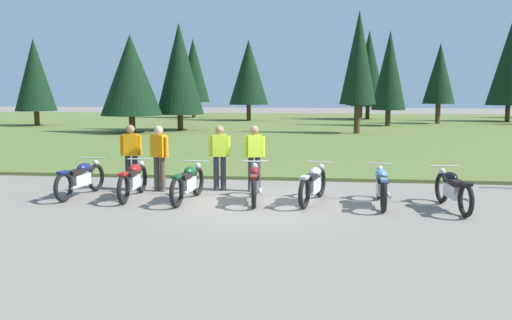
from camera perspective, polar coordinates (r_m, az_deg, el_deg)
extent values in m
plane|color=gray|center=(12.11, -0.33, -4.59)|extent=(140.00, 140.00, 0.00)
cube|color=#5B7033|center=(36.88, 4.43, 3.58)|extent=(80.00, 44.00, 0.10)
cylinder|color=#47331E|center=(49.08, -6.73, 5.35)|extent=(0.36, 0.36, 1.55)
cone|color=black|center=(49.09, -6.80, 9.60)|extent=(2.95, 2.95, 5.74)
cylinder|color=#47331E|center=(44.08, -0.79, 5.10)|extent=(0.36, 0.36, 1.43)
cone|color=black|center=(44.07, -0.80, 9.48)|extent=(3.26, 3.26, 5.30)
cylinder|color=#47331E|center=(38.48, 14.06, 4.38)|extent=(0.36, 0.36, 1.22)
cone|color=black|center=(38.46, 14.22, 9.38)|extent=(2.38, 2.38, 5.49)
cylinder|color=#47331E|center=(45.68, 11.21, 4.99)|extent=(0.36, 0.36, 1.36)
cone|color=black|center=(45.66, 11.30, 8.70)|extent=(2.48, 2.48, 4.55)
cylinder|color=#47331E|center=(47.62, 11.96, 5.00)|extent=(0.36, 0.36, 1.24)
cone|color=black|center=(47.62, 12.09, 9.66)|extent=(3.09, 3.09, 6.51)
cylinder|color=#47331E|center=(31.90, -13.23, 3.72)|extent=(0.36, 0.36, 1.13)
cone|color=black|center=(31.86, -13.39, 8.92)|extent=(3.57, 3.57, 4.66)
cylinder|color=#47331E|center=(31.06, 10.88, 4.31)|extent=(0.36, 0.36, 1.79)
cone|color=black|center=(31.08, 11.04, 10.85)|extent=(2.08, 2.08, 5.31)
cylinder|color=#47331E|center=(47.18, 25.54, 4.52)|extent=(0.36, 0.36, 1.42)
cone|color=black|center=(47.20, 25.83, 9.49)|extent=(3.47, 3.47, 6.78)
cylinder|color=#47331E|center=(40.58, -22.60, 4.12)|extent=(0.36, 0.36, 1.15)
cone|color=black|center=(40.55, -22.82, 8.48)|extent=(2.83, 2.83, 5.03)
cylinder|color=#47331E|center=(33.40, -8.18, 3.98)|extent=(0.36, 0.36, 1.10)
cone|color=black|center=(33.37, -8.29, 9.73)|extent=(2.96, 2.96, 5.59)
cylinder|color=#47331E|center=(42.05, 19.06, 4.69)|extent=(0.36, 0.36, 1.60)
cone|color=black|center=(42.04, 19.23, 8.83)|extent=(2.34, 2.34, 4.47)
torus|color=black|center=(14.01, -16.91, -1.81)|extent=(0.19, 0.71, 0.70)
torus|color=black|center=(12.85, -20.09, -2.76)|extent=(0.19, 0.71, 0.70)
cube|color=silver|center=(13.42, -18.44, -2.06)|extent=(0.28, 0.66, 0.28)
ellipsoid|color=navy|center=(13.53, -18.09, -0.77)|extent=(0.32, 0.51, 0.22)
cube|color=black|center=(13.20, -18.99, -1.26)|extent=(0.28, 0.50, 0.10)
cube|color=navy|center=(12.80, -20.16, -1.26)|extent=(0.18, 0.33, 0.06)
cylinder|color=silver|center=(13.86, -17.20, 0.21)|extent=(0.62, 0.11, 0.03)
sphere|color=silver|center=(13.98, -16.93, -0.26)|extent=(0.14, 0.14, 0.14)
cylinder|color=silver|center=(13.11, -18.60, -2.72)|extent=(0.14, 0.55, 0.07)
torus|color=black|center=(13.51, -12.27, -1.99)|extent=(0.13, 0.70, 0.70)
torus|color=black|center=(12.20, -14.14, -3.06)|extent=(0.13, 0.70, 0.70)
cube|color=silver|center=(12.85, -13.16, -2.28)|extent=(0.23, 0.65, 0.28)
ellipsoid|color=#AD1919|center=(12.97, -12.96, -0.93)|extent=(0.28, 0.49, 0.22)
cube|color=black|center=(12.60, -13.49, -1.46)|extent=(0.24, 0.49, 0.10)
cube|color=#AD1919|center=(12.14, -14.19, -1.48)|extent=(0.15, 0.33, 0.06)
cylinder|color=silver|center=(13.35, -12.45, 0.10)|extent=(0.62, 0.06, 0.03)
sphere|color=silver|center=(13.48, -12.29, -0.38)|extent=(0.14, 0.14, 0.14)
cylinder|color=silver|center=(12.54, -12.95, -2.97)|extent=(0.09, 0.55, 0.07)
torus|color=black|center=(12.92, -6.32, -2.30)|extent=(0.17, 0.71, 0.70)
torus|color=black|center=(11.62, -8.57, -3.43)|extent=(0.17, 0.71, 0.70)
cube|color=silver|center=(12.26, -7.39, -2.60)|extent=(0.27, 0.66, 0.28)
ellipsoid|color=#144C23|center=(12.38, -7.13, -1.19)|extent=(0.31, 0.50, 0.22)
cube|color=black|center=(12.02, -7.77, -1.75)|extent=(0.27, 0.50, 0.10)
cube|color=#144C23|center=(11.56, -8.60, -1.77)|extent=(0.17, 0.33, 0.06)
cylinder|color=silver|center=(12.75, -6.50, -0.11)|extent=(0.62, 0.10, 0.03)
sphere|color=silver|center=(12.88, -6.32, -0.62)|extent=(0.14, 0.14, 0.14)
cylinder|color=silver|center=(11.95, -7.25, -3.35)|extent=(0.13, 0.55, 0.07)
torus|color=black|center=(12.80, -0.11, -2.34)|extent=(0.17, 0.71, 0.70)
torus|color=black|center=(11.42, -0.23, -3.54)|extent=(0.17, 0.71, 0.70)
cube|color=silver|center=(12.10, -0.17, -2.67)|extent=(0.26, 0.66, 0.28)
ellipsoid|color=maroon|center=(12.23, -0.15, -1.23)|extent=(0.31, 0.50, 0.22)
cube|color=black|center=(11.85, -0.19, -1.81)|extent=(0.27, 0.50, 0.10)
cube|color=maroon|center=(11.36, -0.23, -1.85)|extent=(0.17, 0.33, 0.06)
cylinder|color=silver|center=(12.62, -0.12, -0.14)|extent=(0.62, 0.10, 0.03)
sphere|color=silver|center=(12.76, -0.11, -0.64)|extent=(0.14, 0.14, 0.14)
cylinder|color=silver|center=(11.82, 0.49, -3.41)|extent=(0.13, 0.55, 0.07)
torus|color=black|center=(12.76, 7.00, -2.43)|extent=(0.27, 0.70, 0.70)
torus|color=black|center=(11.43, 5.25, -3.56)|extent=(0.27, 0.70, 0.70)
cube|color=silver|center=(12.08, 6.18, -2.73)|extent=(0.36, 0.67, 0.28)
ellipsoid|color=#B7B7BC|center=(12.21, 6.42, -1.30)|extent=(0.37, 0.53, 0.22)
cube|color=black|center=(11.83, 5.91, -1.86)|extent=(0.33, 0.52, 0.10)
cube|color=#B7B7BC|center=(11.37, 5.27, -1.88)|extent=(0.22, 0.34, 0.06)
cylinder|color=silver|center=(12.58, 6.92, -0.22)|extent=(0.61, 0.19, 0.03)
sphere|color=silver|center=(12.72, 7.05, -0.73)|extent=(0.14, 0.14, 0.14)
cylinder|color=silver|center=(11.78, 6.45, -3.49)|extent=(0.21, 0.55, 0.07)
torus|color=black|center=(12.73, 13.18, -2.60)|extent=(0.13, 0.70, 0.70)
torus|color=black|center=(11.35, 13.65, -3.82)|extent=(0.13, 0.70, 0.70)
cube|color=silver|center=(12.03, 13.41, -2.94)|extent=(0.23, 0.65, 0.28)
ellipsoid|color=#598CC6|center=(12.16, 13.39, -1.49)|extent=(0.28, 0.49, 0.22)
cube|color=black|center=(11.78, 13.52, -2.08)|extent=(0.24, 0.49, 0.10)
cube|color=#598CC6|center=(11.29, 13.71, -2.12)|extent=(0.15, 0.33, 0.06)
cylinder|color=silver|center=(12.55, 13.28, -0.38)|extent=(0.62, 0.06, 0.03)
sphere|color=silver|center=(12.69, 13.22, -0.89)|extent=(0.14, 0.14, 0.14)
cylinder|color=silver|center=(11.77, 14.18, -3.69)|extent=(0.09, 0.55, 0.07)
torus|color=black|center=(12.72, 19.43, -2.83)|extent=(0.18, 0.71, 0.70)
torus|color=black|center=(11.43, 21.75, -4.07)|extent=(0.18, 0.71, 0.70)
cube|color=silver|center=(12.06, 20.54, -3.19)|extent=(0.27, 0.66, 0.28)
ellipsoid|color=black|center=(12.18, 20.30, -1.74)|extent=(0.31, 0.51, 0.22)
cube|color=black|center=(11.82, 20.96, -2.33)|extent=(0.27, 0.50, 0.10)
cube|color=black|center=(11.37, 21.83, -2.39)|extent=(0.18, 0.33, 0.06)
cylinder|color=silver|center=(12.55, 19.68, -0.62)|extent=(0.62, 0.10, 0.03)
sphere|color=silver|center=(12.68, 19.48, -1.13)|extent=(0.14, 0.14, 0.14)
cylinder|color=silver|center=(11.86, 21.66, -3.91)|extent=(0.13, 0.55, 0.07)
cylinder|color=#2D2D38|center=(13.50, -4.32, -1.46)|extent=(0.14, 0.14, 0.88)
cylinder|color=#2D2D38|center=(13.50, -3.56, -1.46)|extent=(0.14, 0.14, 0.88)
cube|color=#C6E52D|center=(13.41, -3.97, 1.58)|extent=(0.39, 0.28, 0.56)
sphere|color=#9E7051|center=(13.37, -3.98, 3.29)|extent=(0.22, 0.22, 0.22)
cylinder|color=#C6E52D|center=(13.42, -4.95, 1.49)|extent=(0.09, 0.09, 0.52)
cylinder|color=#C6E52D|center=(13.40, -2.99, 1.50)|extent=(0.09, 0.09, 0.52)
cylinder|color=#2D2D38|center=(14.04, -13.65, -1.31)|extent=(0.14, 0.14, 0.88)
cylinder|color=#2D2D38|center=(14.01, -12.93, -1.30)|extent=(0.14, 0.14, 0.88)
cube|color=orange|center=(13.94, -13.38, 1.62)|extent=(0.39, 0.28, 0.56)
sphere|color=#9E7051|center=(13.91, -13.43, 3.26)|extent=(0.22, 0.22, 0.22)
cylinder|color=orange|center=(13.98, -14.31, 1.53)|extent=(0.09, 0.09, 0.52)
cylinder|color=orange|center=(13.91, -12.44, 1.55)|extent=(0.09, 0.09, 0.52)
cylinder|color=#4C4233|center=(13.55, -10.07, -1.53)|extent=(0.14, 0.14, 0.88)
cylinder|color=#4C4233|center=(13.65, -10.68, -1.47)|extent=(0.14, 0.14, 0.88)
cube|color=orange|center=(13.51, -10.45, 1.52)|extent=(0.41, 0.33, 0.56)
sphere|color=beige|center=(13.47, -10.49, 3.21)|extent=(0.22, 0.22, 0.22)
cylinder|color=orange|center=(13.37, -9.66, 1.39)|extent=(0.09, 0.09, 0.52)
cylinder|color=orange|center=(13.65, -11.22, 1.47)|extent=(0.09, 0.09, 0.52)
cylinder|color=#2D2D38|center=(13.39, 0.19, -1.52)|extent=(0.14, 0.14, 0.88)
cylinder|color=#2D2D38|center=(13.36, -0.56, -1.54)|extent=(0.14, 0.14, 0.88)
cube|color=#C6E52D|center=(13.28, -0.19, 1.54)|extent=(0.41, 0.32, 0.56)
sphere|color=#9E7051|center=(13.24, -0.19, 3.26)|extent=(0.22, 0.22, 0.22)
cylinder|color=#C6E52D|center=(13.32, 0.79, 1.48)|extent=(0.09, 0.09, 0.52)
cylinder|color=#C6E52D|center=(13.24, -1.16, 1.44)|extent=(0.09, 0.09, 0.52)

